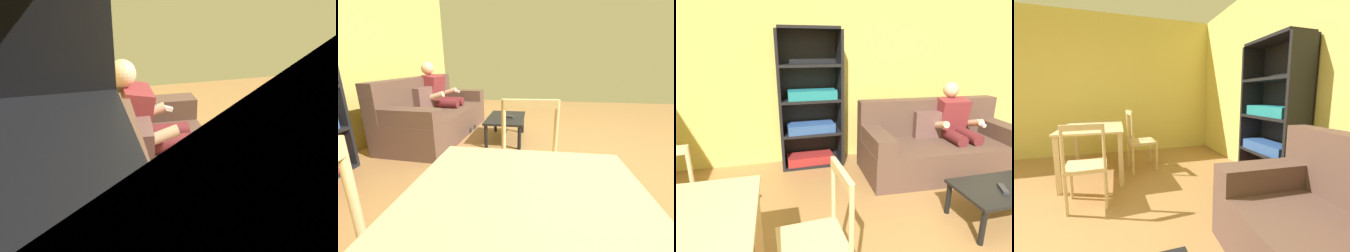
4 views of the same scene
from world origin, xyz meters
The scene contains 6 objects.
ground_plane centered at (0.00, 0.00, 0.00)m, with size 8.46×8.46×0.00m, color #9E7042.
couch centered at (0.88, 2.34, 0.33)m, with size 2.05×1.03×0.93m.
person_lounging centered at (1.16, 2.35, 0.60)m, with size 0.61×0.86×1.17m.
coffee_table centered at (0.80, 1.16, 0.31)m, with size 0.81×0.55×0.36m.
tv_remote centered at (0.78, 1.12, 0.37)m, with size 0.05×0.17×0.02m, color #2D2D38.
dining_chair_facing_couch centered at (-0.98, 0.76, 0.45)m, with size 0.44×0.44×0.92m.
Camera 2 is at (-2.30, 0.75, 1.18)m, focal length 22.72 mm.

